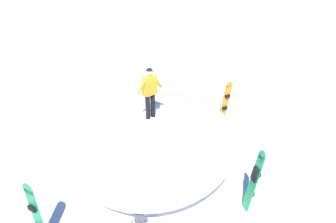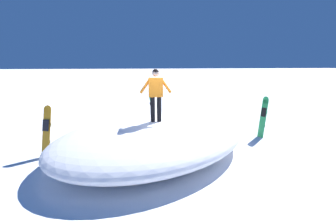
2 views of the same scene
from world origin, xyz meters
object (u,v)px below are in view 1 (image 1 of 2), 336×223
(snowboard_secondary_upright, at_px, (226,100))
(backpack_near, at_px, (140,222))
(snowboard_tertiary_upright, at_px, (254,180))
(snowboarder_standing, at_px, (150,89))
(snowboard_primary_upright, at_px, (35,213))

(snowboard_secondary_upright, height_order, backpack_near, snowboard_secondary_upright)
(snowboard_secondary_upright, xyz_separation_m, snowboard_tertiary_upright, (-3.62, -3.31, 0.01))
(snowboarder_standing, bearing_deg, snowboard_secondary_upright, -8.61)
(snowboarder_standing, distance_m, snowboard_primary_upright, 4.67)
(snowboard_tertiary_upright, xyz_separation_m, backpack_near, (-2.36, 1.45, -0.64))
(snowboard_secondary_upright, relative_size, snowboard_tertiary_upright, 0.99)
(snowboarder_standing, xyz_separation_m, snowboard_secondary_upright, (3.40, -0.51, -1.24))
(snowboarder_standing, relative_size, snowboard_primary_upright, 0.98)
(snowboard_primary_upright, relative_size, backpack_near, 3.05)
(snowboarder_standing, height_order, snowboard_secondary_upright, snowboarder_standing)
(snowboarder_standing, distance_m, snowboard_tertiary_upright, 4.02)
(snowboard_tertiary_upright, relative_size, backpack_near, 3.03)
(backpack_near, bearing_deg, snowboarder_standing, 42.62)
(snowboard_secondary_upright, distance_m, backpack_near, 6.30)
(snowboard_secondary_upright, xyz_separation_m, backpack_near, (-5.98, -1.87, -0.63))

